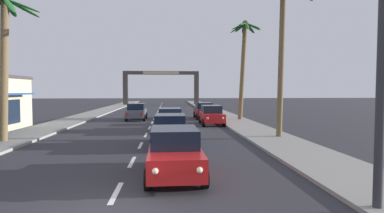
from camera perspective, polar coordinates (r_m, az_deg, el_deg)
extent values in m
cube|color=gray|center=(28.24, 8.61, -3.01)|extent=(3.20, 110.00, 0.14)
cube|color=gray|center=(29.08, -22.97, -3.04)|extent=(3.20, 110.00, 0.14)
cube|color=silver|center=(9.79, -13.60, -14.94)|extent=(0.16, 2.00, 0.01)
cube|color=silver|center=(13.58, -10.83, -9.83)|extent=(0.16, 2.00, 0.01)
cube|color=silver|center=(17.45, -9.32, -6.96)|extent=(0.16, 2.00, 0.01)
cube|color=silver|center=(21.35, -8.37, -5.12)|extent=(0.16, 2.00, 0.01)
cube|color=silver|center=(25.27, -7.72, -3.86)|extent=(0.16, 2.00, 0.01)
cube|color=silver|center=(29.20, -7.24, -2.93)|extent=(0.16, 2.00, 0.01)
cube|color=silver|center=(33.14, -6.88, -2.23)|extent=(0.16, 2.00, 0.01)
cube|color=silver|center=(37.08, -6.59, -1.67)|extent=(0.16, 2.00, 0.01)
cube|color=silver|center=(41.03, -6.36, -1.22)|extent=(0.16, 2.00, 0.01)
cube|color=silver|center=(44.98, -6.17, -0.85)|extent=(0.16, 2.00, 0.01)
cube|color=silver|center=(48.93, -6.01, -0.54)|extent=(0.16, 2.00, 0.01)
cube|color=silver|center=(52.88, -5.88, -0.28)|extent=(0.16, 2.00, 0.01)
cube|color=silver|center=(56.84, -5.76, -0.05)|extent=(0.16, 2.00, 0.01)
cube|color=silver|center=(60.80, -5.66, 0.15)|extent=(0.16, 2.00, 0.01)
cube|color=silver|center=(64.75, -5.57, 0.32)|extent=(0.16, 2.00, 0.01)
cube|color=silver|center=(68.71, -5.49, 0.47)|extent=(0.16, 2.00, 0.01)
cube|color=silver|center=(72.67, -5.42, 0.61)|extent=(0.16, 2.00, 0.01)
cube|color=silver|center=(76.62, -5.36, 0.73)|extent=(0.16, 2.00, 0.01)
cylinder|color=#2D2D33|center=(8.82, 31.14, 5.33)|extent=(0.22, 0.22, 6.87)
cube|color=red|center=(11.08, -3.19, -9.14)|extent=(1.85, 4.34, 0.72)
cube|color=black|center=(11.10, -3.23, -5.54)|extent=(1.65, 2.23, 0.64)
cylinder|color=black|center=(9.86, 2.29, -12.82)|extent=(0.23, 0.64, 0.64)
cylinder|color=black|center=(9.79, -8.04, -12.97)|extent=(0.23, 0.64, 0.64)
cylinder|color=black|center=(12.60, 0.54, -9.32)|extent=(0.23, 0.64, 0.64)
cylinder|color=black|center=(12.54, -7.43, -9.40)|extent=(0.23, 0.64, 0.64)
sphere|color=#F9EFC6|center=(9.00, 1.38, -11.47)|extent=(0.18, 0.18, 0.18)
sphere|color=#F9EFC6|center=(8.94, -6.70, -11.58)|extent=(0.18, 0.18, 0.18)
cube|color=red|center=(13.21, -0.68, -6.71)|extent=(0.24, 0.07, 0.20)
cube|color=red|center=(13.17, -6.45, -6.76)|extent=(0.24, 0.07, 0.20)
cube|color=navy|center=(17.10, -4.00, -4.84)|extent=(1.81, 4.32, 0.72)
cube|color=black|center=(17.17, -4.00, -2.52)|extent=(1.63, 2.22, 0.64)
cylinder|color=black|center=(15.76, -0.88, -6.82)|extent=(0.23, 0.64, 0.64)
cylinder|color=black|center=(15.78, -7.20, -6.83)|extent=(0.23, 0.64, 0.64)
cylinder|color=black|center=(18.56, -1.28, -5.33)|extent=(0.23, 0.64, 0.64)
cylinder|color=black|center=(18.58, -6.63, -5.34)|extent=(0.23, 0.64, 0.64)
sphere|color=#F9EFC6|center=(14.94, -1.69, -5.65)|extent=(0.18, 0.18, 0.18)
sphere|color=#F9EFC6|center=(14.96, -6.47, -5.66)|extent=(0.18, 0.18, 0.18)
cube|color=red|center=(19.23, -1.97, -3.66)|extent=(0.24, 0.06, 0.20)
cube|color=red|center=(19.24, -5.91, -3.67)|extent=(0.24, 0.06, 0.20)
cube|color=silver|center=(23.16, -4.07, -2.78)|extent=(1.91, 4.36, 0.72)
cube|color=black|center=(23.25, -4.09, -1.07)|extent=(1.67, 2.25, 0.64)
cylinder|color=black|center=(21.84, -1.66, -4.07)|extent=(0.24, 0.65, 0.64)
cylinder|color=black|center=(21.78, -6.20, -4.11)|extent=(0.24, 0.65, 0.64)
cylinder|color=black|center=(24.66, -2.18, -3.26)|extent=(0.24, 0.65, 0.64)
cylinder|color=black|center=(24.60, -6.20, -3.29)|extent=(0.24, 0.65, 0.64)
sphere|color=#F9EFC6|center=(21.03, -2.16, -3.14)|extent=(0.18, 0.18, 0.18)
sphere|color=#F9EFC6|center=(20.98, -5.55, -3.17)|extent=(0.18, 0.18, 0.18)
cube|color=red|center=(25.33, -2.75, -2.05)|extent=(0.24, 0.07, 0.20)
cube|color=red|center=(25.29, -5.74, -2.07)|extent=(0.24, 0.07, 0.20)
cube|color=#4C515B|center=(32.20, -10.03, -1.20)|extent=(1.79, 4.31, 0.72)
cube|color=black|center=(32.01, -10.06, 0.00)|extent=(1.61, 2.21, 0.64)
cylinder|color=black|center=(33.73, -11.25, -1.63)|extent=(0.22, 0.64, 0.64)
cylinder|color=black|center=(33.57, -8.33, -1.63)|extent=(0.22, 0.64, 0.64)
cylinder|color=black|center=(30.92, -11.86, -2.06)|extent=(0.22, 0.64, 0.64)
cylinder|color=black|center=(30.75, -8.67, -2.05)|extent=(0.22, 0.64, 0.64)
sphere|color=#B2B2AD|center=(34.41, -10.71, -0.80)|extent=(0.18, 0.18, 0.18)
sphere|color=#B2B2AD|center=(34.30, -8.65, -0.80)|extent=(0.18, 0.18, 0.18)
cube|color=red|center=(30.12, -11.67, -1.31)|extent=(0.24, 0.06, 0.20)
cube|color=red|center=(29.99, -9.17, -1.30)|extent=(0.24, 0.06, 0.20)
cube|color=red|center=(27.35, 3.56, -1.89)|extent=(1.78, 4.31, 0.72)
cube|color=black|center=(27.45, 3.52, -0.45)|extent=(1.61, 2.21, 0.64)
cylinder|color=black|center=(26.13, 5.86, -2.92)|extent=(0.22, 0.64, 0.64)
cylinder|color=black|center=(25.88, 2.09, -2.97)|extent=(0.22, 0.64, 0.64)
cylinder|color=black|center=(28.91, 4.86, -2.35)|extent=(0.22, 0.64, 0.64)
cylinder|color=black|center=(28.68, 1.45, -2.38)|extent=(0.22, 0.64, 0.64)
sphere|color=#B2B2AD|center=(25.31, 5.63, -2.11)|extent=(0.18, 0.18, 0.18)
sphere|color=#B2B2AD|center=(25.12, 2.84, -2.14)|extent=(0.18, 0.18, 0.18)
cube|color=red|center=(29.57, 4.24, -1.33)|extent=(0.24, 0.06, 0.20)
cube|color=red|center=(29.40, 1.70, -1.35)|extent=(0.24, 0.06, 0.20)
cube|color=maroon|center=(33.22, 2.19, -1.03)|extent=(1.82, 4.32, 0.72)
cube|color=black|center=(33.33, 2.16, 0.16)|extent=(1.63, 2.22, 0.64)
cylinder|color=black|center=(31.97, 4.04, -1.84)|extent=(0.23, 0.64, 0.64)
cylinder|color=black|center=(31.74, 0.96, -1.86)|extent=(0.23, 0.64, 0.64)
cylinder|color=black|center=(34.76, 3.30, -1.44)|extent=(0.23, 0.64, 0.64)
cylinder|color=black|center=(34.56, 0.47, -1.47)|extent=(0.23, 0.64, 0.64)
sphere|color=#B2B2AD|center=(31.16, 3.82, -1.15)|extent=(0.18, 0.18, 0.18)
sphere|color=#B2B2AD|center=(30.99, 1.55, -1.17)|extent=(0.18, 0.18, 0.18)
cube|color=red|center=(35.44, 2.81, -0.61)|extent=(0.24, 0.06, 0.20)
cube|color=red|center=(35.28, 0.68, -0.63)|extent=(0.24, 0.06, 0.20)
cylinder|color=brown|center=(20.60, -30.94, 5.30)|extent=(0.75, 0.43, 7.99)
ellipsoid|color=#236028|center=(20.72, -28.36, 15.81)|extent=(1.92, 0.53, 0.83)
ellipsoid|color=#236028|center=(21.28, -28.34, 15.41)|extent=(1.68, 1.54, 0.87)
ellipsoid|color=#236028|center=(21.93, -30.07, 15.18)|extent=(0.71, 1.96, 0.72)
ellipsoid|color=#236028|center=(20.21, -30.21, 15.61)|extent=(1.44, 1.59, 1.16)
sphere|color=#4C4223|center=(21.11, -30.84, 16.34)|extent=(0.60, 0.60, 0.60)
cylinder|color=brown|center=(20.25, 15.89, 8.09)|extent=(0.50, 0.35, 9.70)
cylinder|color=brown|center=(31.36, 9.16, 6.10)|extent=(0.90, 0.43, 9.46)
ellipsoid|color=#236028|center=(32.27, 11.02, 14.06)|extent=(1.69, 0.60, 0.78)
ellipsoid|color=#236028|center=(32.57, 10.46, 13.81)|extent=(1.47, 1.33, 0.93)
ellipsoid|color=#236028|center=(32.72, 9.45, 13.80)|extent=(0.56, 1.63, 0.90)
ellipsoid|color=#236028|center=(32.60, 8.74, 13.98)|extent=(1.06, 1.67, 0.76)
ellipsoid|color=#236028|center=(31.94, 8.31, 13.93)|extent=(1.57, 0.70, 1.06)
ellipsoid|color=#236028|center=(31.54, 8.47, 14.22)|extent=(1.64, 0.96, 0.90)
ellipsoid|color=#236028|center=(31.23, 9.15, 14.59)|extent=(1.24, 1.64, 0.63)
ellipsoid|color=#236028|center=(31.24, 9.90, 14.23)|extent=(0.49, 1.58, 0.99)
ellipsoid|color=#236028|center=(31.64, 10.96, 14.21)|extent=(1.50, 1.35, 0.85)
sphere|color=#4C4223|center=(32.03, 9.65, 14.65)|extent=(0.60, 0.60, 0.60)
cube|color=#423D38|center=(64.09, -11.99, 2.98)|extent=(0.90, 0.90, 6.12)
cube|color=#423D38|center=(63.74, 0.81, 3.04)|extent=(0.90, 0.90, 6.12)
cube|color=#423D38|center=(63.61, -5.62, 6.10)|extent=(15.14, 0.60, 0.70)
cube|color=tan|center=(63.29, -5.63, 6.12)|extent=(7.12, 0.08, 0.56)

